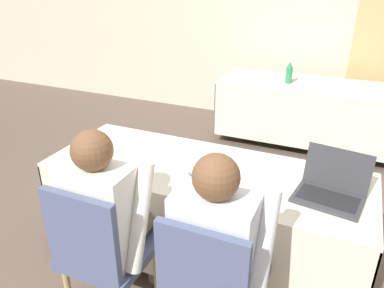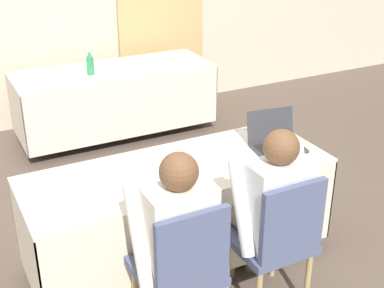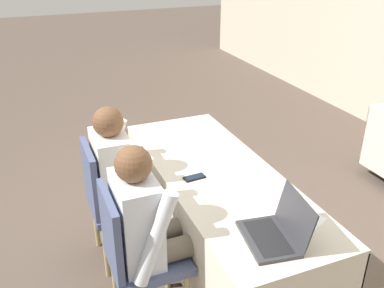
{
  "view_description": "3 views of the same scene",
  "coord_description": "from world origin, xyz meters",
  "px_view_note": "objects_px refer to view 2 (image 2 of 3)",
  "views": [
    {
      "loc": [
        0.74,
        -1.88,
        1.83
      ],
      "look_at": [
        0.0,
        -0.19,
        0.97
      ],
      "focal_mm": 35.0,
      "sensor_mm": 36.0,
      "label": 1
    },
    {
      "loc": [
        -1.3,
        -2.73,
        2.3
      ],
      "look_at": [
        0.0,
        -0.19,
        0.97
      ],
      "focal_mm": 50.0,
      "sensor_mm": 36.0,
      "label": 2
    },
    {
      "loc": [
        2.22,
        -1.1,
        2.13
      ],
      "look_at": [
        0.0,
        -0.19,
        0.97
      ],
      "focal_mm": 40.0,
      "sensor_mm": 36.0,
      "label": 3
    }
  ],
  "objects_px": {
    "cell_phone": "(191,179)",
    "person_white_shirt": "(269,206)",
    "chair_near_left": "(182,268)",
    "water_bottle": "(90,64)",
    "person_checkered_shirt": "(173,233)",
    "laptop": "(276,141)",
    "chair_near_right": "(277,238)"
  },
  "relations": [
    {
      "from": "person_white_shirt",
      "to": "laptop",
      "type": "bearing_deg",
      "value": -128.29
    },
    {
      "from": "chair_near_left",
      "to": "person_checkered_shirt",
      "type": "distance_m",
      "value": 0.19
    },
    {
      "from": "person_checkered_shirt",
      "to": "person_white_shirt",
      "type": "height_order",
      "value": "same"
    },
    {
      "from": "person_checkered_shirt",
      "to": "laptop",
      "type": "bearing_deg",
      "value": -152.44
    },
    {
      "from": "cell_phone",
      "to": "water_bottle",
      "type": "relative_size",
      "value": 0.6
    },
    {
      "from": "cell_phone",
      "to": "person_checkered_shirt",
      "type": "distance_m",
      "value": 0.5
    },
    {
      "from": "chair_near_left",
      "to": "person_white_shirt",
      "type": "relative_size",
      "value": 0.78
    },
    {
      "from": "water_bottle",
      "to": "chair_near_left",
      "type": "distance_m",
      "value": 2.87
    },
    {
      "from": "water_bottle",
      "to": "person_checkered_shirt",
      "type": "bearing_deg",
      "value": -98.56
    },
    {
      "from": "laptop",
      "to": "water_bottle",
      "type": "height_order",
      "value": "water_bottle"
    },
    {
      "from": "cell_phone",
      "to": "person_white_shirt",
      "type": "distance_m",
      "value": 0.5
    },
    {
      "from": "laptop",
      "to": "person_checkered_shirt",
      "type": "relative_size",
      "value": 0.33
    },
    {
      "from": "laptop",
      "to": "water_bottle",
      "type": "distance_m",
      "value": 2.27
    },
    {
      "from": "laptop",
      "to": "cell_phone",
      "type": "distance_m",
      "value": 0.75
    },
    {
      "from": "water_bottle",
      "to": "person_checkered_shirt",
      "type": "relative_size",
      "value": 0.21
    },
    {
      "from": "cell_phone",
      "to": "chair_near_left",
      "type": "bearing_deg",
      "value": -126.69
    },
    {
      "from": "chair_near_left",
      "to": "chair_near_right",
      "type": "xyz_separation_m",
      "value": [
        0.61,
        0.0,
        0.0
      ]
    },
    {
      "from": "chair_near_left",
      "to": "chair_near_right",
      "type": "bearing_deg",
      "value": -180.0
    },
    {
      "from": "person_checkered_shirt",
      "to": "water_bottle",
      "type": "bearing_deg",
      "value": -98.56
    },
    {
      "from": "chair_near_right",
      "to": "chair_near_left",
      "type": "bearing_deg",
      "value": 0.0
    },
    {
      "from": "water_bottle",
      "to": "chair_near_right",
      "type": "xyz_separation_m",
      "value": [
        0.2,
        -2.83,
        -0.32
      ]
    },
    {
      "from": "chair_near_right",
      "to": "person_white_shirt",
      "type": "xyz_separation_m",
      "value": [
        0.0,
        0.1,
        0.16
      ]
    },
    {
      "from": "water_bottle",
      "to": "laptop",
      "type": "bearing_deg",
      "value": -73.86
    },
    {
      "from": "water_bottle",
      "to": "cell_phone",
      "type": "bearing_deg",
      "value": -92.51
    },
    {
      "from": "cell_phone",
      "to": "water_bottle",
      "type": "bearing_deg",
      "value": 82.59
    },
    {
      "from": "chair_near_left",
      "to": "person_white_shirt",
      "type": "bearing_deg",
      "value": -170.36
    },
    {
      "from": "chair_near_left",
      "to": "person_white_shirt",
      "type": "height_order",
      "value": "person_white_shirt"
    },
    {
      "from": "laptop",
      "to": "chair_near_left",
      "type": "xyz_separation_m",
      "value": [
        -1.04,
        -0.65,
        -0.26
      ]
    },
    {
      "from": "cell_phone",
      "to": "person_white_shirt",
      "type": "relative_size",
      "value": 0.12
    },
    {
      "from": "water_bottle",
      "to": "person_checkered_shirt",
      "type": "distance_m",
      "value": 2.76
    },
    {
      "from": "cell_phone",
      "to": "water_bottle",
      "type": "distance_m",
      "value": 2.33
    },
    {
      "from": "cell_phone",
      "to": "person_white_shirt",
      "type": "bearing_deg",
      "value": -57.16
    }
  ]
}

